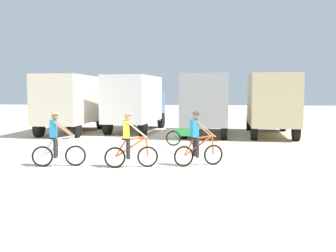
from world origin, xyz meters
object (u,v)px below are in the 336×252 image
box_truck_tan_camper (271,102)px  box_truck_cream_rv (71,101)px  cyclist_orange_shirt (57,141)px  cyclist_near_camera (197,140)px  box_truck_grey_hauler (207,101)px  box_truck_avon_van (136,101)px  bicycle_spare (185,137)px  cyclist_cowboy_hat (129,141)px

box_truck_tan_camper → box_truck_cream_rv: bearing=179.3°
cyclist_orange_shirt → cyclist_near_camera: bearing=7.2°
box_truck_cream_rv → box_truck_grey_hauler: size_ratio=0.99×
box_truck_cream_rv → cyclist_near_camera: (7.68, -9.81, -1.03)m
box_truck_tan_camper → cyclist_orange_shirt: box_truck_tan_camper is taller
box_truck_avon_van → cyclist_orange_shirt: box_truck_avon_van is taller
box_truck_avon_van → bicycle_spare: (3.40, -6.35, -1.48)m
box_truck_avon_van → cyclist_orange_shirt: (-0.43, -11.80, -1.03)m
box_truck_tan_camper → box_truck_grey_hauler: bearing=178.2°
cyclist_near_camera → cyclist_cowboy_hat: bearing=-166.0°
cyclist_orange_shirt → cyclist_near_camera: 4.57m
cyclist_cowboy_hat → bicycle_spare: bearing=75.1°
box_truck_cream_rv → cyclist_cowboy_hat: size_ratio=3.72×
box_truck_cream_rv → box_truck_avon_van: bearing=21.7°
box_truck_grey_hauler → cyclist_near_camera: 9.82m
box_truck_avon_van → box_truck_cream_rv: bearing=-158.3°
box_truck_avon_van → cyclist_near_camera: (4.11, -11.23, -1.03)m
box_truck_cream_rv → box_truck_avon_van: (3.58, 1.42, 0.00)m
cyclist_orange_shirt → cyclist_near_camera: same height
cyclist_orange_shirt → box_truck_avon_van: bearing=87.9°
cyclist_orange_shirt → bicycle_spare: cyclist_orange_shirt is taller
cyclist_near_camera → bicycle_spare: (-0.70, 4.88, -0.45)m
bicycle_spare → box_truck_grey_hauler: bearing=79.3°
cyclist_near_camera → cyclist_orange_shirt: bearing=-172.8°
cyclist_cowboy_hat → box_truck_cream_rv: bearing=118.2°
box_truck_avon_van → cyclist_cowboy_hat: size_ratio=3.80×
cyclist_cowboy_hat → box_truck_tan_camper: bearing=59.9°
box_truck_grey_hauler → cyclist_orange_shirt: 11.43m
box_truck_cream_rv → cyclist_near_camera: size_ratio=3.72×
box_truck_tan_camper → cyclist_near_camera: box_truck_tan_camper is taller
cyclist_orange_shirt → cyclist_near_camera: (4.53, 0.57, 0.00)m
bicycle_spare → cyclist_near_camera: bearing=-81.8°
box_truck_cream_rv → box_truck_tan_camper: same height
box_truck_avon_van → cyclist_orange_shirt: size_ratio=3.80×
box_truck_cream_rv → cyclist_orange_shirt: (3.15, -10.38, -1.03)m
box_truck_tan_camper → box_truck_avon_van: bearing=168.7°
box_truck_grey_hauler → bicycle_spare: box_truck_grey_hauler is taller
box_truck_cream_rv → cyclist_cowboy_hat: (5.54, -10.34, -1.03)m
box_truck_grey_hauler → cyclist_cowboy_hat: box_truck_grey_hauler is taller
box_truck_grey_hauler → box_truck_tan_camper: 3.54m
box_truck_avon_van → cyclist_near_camera: bearing=-69.9°
box_truck_grey_hauler → cyclist_cowboy_hat: 10.62m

